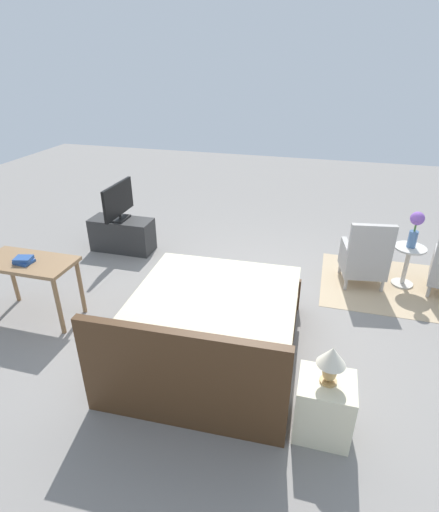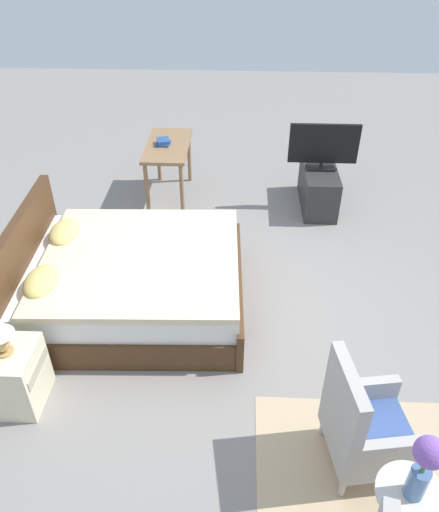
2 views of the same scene
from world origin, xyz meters
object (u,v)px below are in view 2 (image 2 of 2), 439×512
(side_table, at_px, (404,512))
(bed, at_px, (130,280))
(nightstand, at_px, (14,376))
(book_stack, at_px, (163,142))
(flower_vase, at_px, (425,463))
(tv_flatscreen, at_px, (324,146))
(tv_stand, at_px, (318,187))
(armchair_by_window_right, at_px, (364,427))
(vanity_desk, at_px, (168,152))

(side_table, bearing_deg, bed, 43.70)
(nightstand, bearing_deg, book_stack, -12.49)
(flower_vase, bearing_deg, tv_flatscreen, 0.17)
(tv_stand, bearing_deg, tv_flatscreen, -0.10)
(bed, relative_size, tv_flatscreen, 2.50)
(nightstand, height_order, tv_flatscreen, tv_flatscreen)
(bed, bearing_deg, armchair_by_window_right, -129.81)
(tv_stand, bearing_deg, vanity_desk, 86.31)
(armchair_by_window_right, bearing_deg, bed, 50.19)
(tv_flatscreen, relative_size, book_stack, 4.01)
(side_table, relative_size, flower_vase, 1.17)
(armchair_by_window_right, distance_m, tv_stand, 3.57)
(tv_stand, height_order, tv_flatscreen, tv_flatscreen)
(side_table, bearing_deg, book_stack, 24.73)
(tv_flatscreen, height_order, book_stack, tv_flatscreen)
(book_stack, bearing_deg, tv_stand, -93.41)
(bed, relative_size, nightstand, 3.90)
(side_table, distance_m, nightstand, 2.83)
(vanity_desk, bearing_deg, tv_stand, -93.69)
(flower_vase, bearing_deg, nightstand, 70.40)
(armchair_by_window_right, relative_size, tv_stand, 0.96)
(nightstand, distance_m, vanity_desk, 3.39)
(side_table, height_order, tv_stand, side_table)
(tv_flatscreen, bearing_deg, bed, 135.34)
(flower_vase, height_order, vanity_desk, flower_vase)
(bed, bearing_deg, side_table, -136.30)
(side_table, xyz_separation_m, tv_stand, (4.11, 0.01, -0.10))
(nightstand, height_order, vanity_desk, vanity_desk)
(tv_stand, bearing_deg, side_table, -179.83)
(bed, xyz_separation_m, vanity_desk, (2.13, -0.11, 0.32))
(flower_vase, relative_size, vanity_desk, 0.46)
(tv_flatscreen, distance_m, vanity_desk, 1.89)
(bed, bearing_deg, tv_stand, -44.69)
(side_table, relative_size, book_stack, 2.71)
(armchair_by_window_right, height_order, book_stack, armchair_by_window_right)
(side_table, height_order, tv_flatscreen, tv_flatscreen)
(tv_stand, relative_size, tv_flatscreen, 1.16)
(book_stack, bearing_deg, vanity_desk, -82.70)
(nightstand, bearing_deg, armchair_by_window_right, -99.21)
(armchair_by_window_right, height_order, tv_flatscreen, tv_flatscreen)
(tv_stand, bearing_deg, nightstand, 139.91)
(armchair_by_window_right, relative_size, book_stack, 4.48)
(armchair_by_window_right, height_order, vanity_desk, armchair_by_window_right)
(nightstand, bearing_deg, tv_flatscreen, -40.07)
(flower_vase, height_order, tv_flatscreen, tv_flatscreen)
(tv_flatscreen, height_order, vanity_desk, tv_flatscreen)
(vanity_desk, xyz_separation_m, book_stack, (-0.01, 0.05, 0.14))
(side_table, distance_m, book_stack, 4.67)
(bed, distance_m, vanity_desk, 2.16)
(side_table, xyz_separation_m, book_stack, (4.22, 1.94, 0.41))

